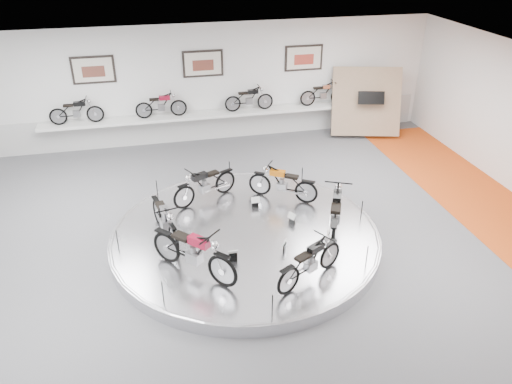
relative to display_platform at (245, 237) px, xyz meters
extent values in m
plane|color=#515154|center=(0.00, -0.30, -0.15)|extent=(16.00, 16.00, 0.00)
plane|color=white|center=(0.00, -0.30, 3.85)|extent=(16.00, 16.00, 0.00)
plane|color=silver|center=(0.00, 6.70, 1.85)|extent=(16.00, 0.00, 16.00)
cube|color=#B6510E|center=(6.80, -0.30, -0.14)|extent=(2.40, 12.60, 0.01)
cube|color=#BCBCBA|center=(0.00, 6.68, 0.40)|extent=(15.68, 0.04, 1.10)
cylinder|color=silver|center=(0.00, 0.00, 0.00)|extent=(6.40, 6.40, 0.30)
torus|color=#B2B2BA|center=(0.00, 0.00, 0.12)|extent=(6.40, 6.40, 0.10)
cube|color=silver|center=(0.00, 6.40, 0.85)|extent=(11.00, 0.55, 0.10)
cube|color=beige|center=(-3.50, 6.66, 2.55)|extent=(1.35, 0.06, 0.88)
cube|color=beige|center=(0.00, 6.66, 2.55)|extent=(1.35, 0.06, 0.88)
cube|color=beige|center=(3.50, 6.66, 2.55)|extent=(1.35, 0.06, 0.88)
cube|color=#92735C|center=(5.60, 5.80, 1.10)|extent=(2.56, 1.52, 2.30)
camera|label=1|loc=(-2.01, -9.84, 6.70)|focal=35.00mm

